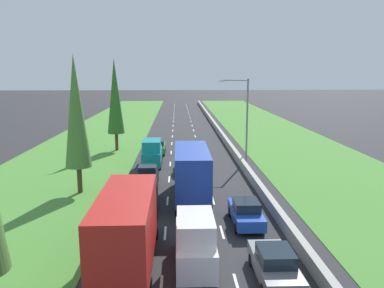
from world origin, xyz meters
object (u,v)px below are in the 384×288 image
Objects in this scene: red_box_truck_left_lane at (129,228)px; blue_sedan_right_lane at (246,212)px; grey_sedan_right_lane_second at (275,265)px; blue_box_truck_centre_lane at (191,173)px; teal_van_left_lane at (152,153)px; white_van_centre_lane at (195,242)px; green_sedan_left_lane at (158,147)px; black_sedan_left_lane at (143,196)px; black_hatchback_left_lane at (148,175)px; teal_sedan_centre_lane at (186,163)px; street_light_mast at (244,114)px; poplar_tree_third at (115,97)px; poplar_tree_second at (76,112)px.

red_box_truck_left_lane is 2.09× the size of blue_sedan_right_lane.
grey_sedan_right_lane_second is at bearing -10.83° from red_box_truck_left_lane.
teal_van_left_lane is at bearing 108.30° from blue_box_truck_centre_lane.
green_sedan_left_lane is (-3.26, 27.82, -0.59)m from white_van_centre_lane.
black_sedan_left_lane is 1.15× the size of black_hatchback_left_lane.
street_light_mast is at bearing 32.44° from teal_sedan_centre_lane.
black_hatchback_left_lane is at bearing -139.40° from street_light_mast.
teal_van_left_lane reaches higher than blue_sedan_right_lane.
poplar_tree_third is at bearing 113.87° from blue_box_truck_centre_lane.
poplar_tree_second reaches higher than grey_sedan_right_lane_second.
red_box_truck_left_lane is 14.94m from black_hatchback_left_lane.
teal_sedan_centre_lane is 12.46m from poplar_tree_second.
red_box_truck_left_lane is (-3.26, -0.05, 0.78)m from white_van_centre_lane.
street_light_mast is at bearing 35.12° from poplar_tree_second.
blue_sedan_right_lane is at bearing -55.27° from blue_box_truck_centre_lane.
street_light_mast reaches higher than white_van_centre_lane.
teal_sedan_centre_lane is at bearing -51.54° from poplar_tree_third.
blue_box_truck_centre_lane is 12.28m from grey_sedan_right_lane_second.
teal_van_left_lane is at bearing 99.26° from white_van_centre_lane.
blue_sedan_right_lane is at bearing -75.59° from teal_sedan_centre_lane.
street_light_mast is at bearing -24.12° from poplar_tree_third.
white_van_centre_lane is at bearing -90.01° from teal_sedan_centre_lane.
white_van_centre_lane is at bearing -74.17° from poplar_tree_third.
green_sedan_left_lane is (0.21, 12.99, -0.02)m from black_hatchback_left_lane.
poplar_tree_second is 0.98× the size of poplar_tree_third.
teal_sedan_centre_lane is at bearing 51.62° from black_hatchback_left_lane.
blue_box_truck_centre_lane is (0.19, 10.31, 0.78)m from white_van_centre_lane.
teal_van_left_lane is 4.19m from teal_sedan_centre_lane.
blue_sedan_right_lane is 18.52m from street_light_mast.
white_van_centre_lane is 1.09× the size of grey_sedan_right_lane_second.
blue_box_truck_centre_lane is 10.28m from poplar_tree_second.
poplar_tree_second is at bearing 150.10° from blue_sedan_right_lane.
green_sedan_left_lane is (-3.44, 17.50, -1.37)m from blue_box_truck_centre_lane.
blue_box_truck_centre_lane reaches higher than teal_van_left_lane.
white_van_centre_lane is 16.22m from poplar_tree_second.
red_box_truck_left_lane is at bearing -89.06° from black_sedan_left_lane.
street_light_mast is (2.83, 17.76, 4.42)m from blue_sedan_right_lane.
teal_van_left_lane is at bearing 90.38° from black_sedan_left_lane.
green_sedan_left_lane and teal_sedan_centre_lane have the same top height.
grey_sedan_right_lane_second and teal_sedan_centre_lane have the same top height.
blue_sedan_right_lane is (3.52, -13.72, 0.00)m from teal_sedan_centre_lane.
black_hatchback_left_lane is 0.35× the size of poplar_tree_second.
street_light_mast reaches higher than red_box_truck_left_lane.
blue_box_truck_centre_lane is 2.09× the size of blue_sedan_right_lane.
blue_sedan_right_lane is at bearing 39.22° from red_box_truck_left_lane.
poplar_tree_second is (-12.48, 13.97, 5.80)m from grey_sedan_right_lane_second.
teal_sedan_centre_lane is (-3.67, 20.59, 0.00)m from grey_sedan_right_lane_second.
red_box_truck_left_lane is at bearing -112.43° from street_light_mast.
green_sedan_left_lane is at bearing 101.13° from blue_box_truck_centre_lane.
blue_box_truck_centre_lane is at bearing -51.00° from black_hatchback_left_lane.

